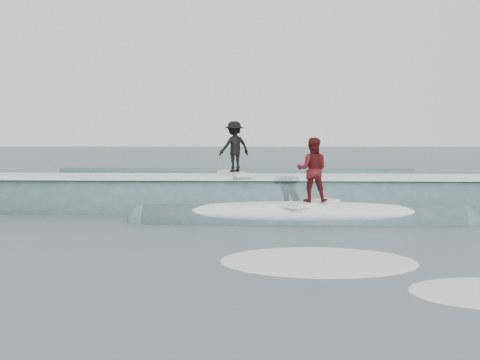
{
  "coord_description": "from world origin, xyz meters",
  "views": [
    {
      "loc": [
        0.55,
        -11.07,
        2.58
      ],
      "look_at": [
        0.0,
        5.18,
        1.1
      ],
      "focal_mm": 40.0,
      "sensor_mm": 36.0,
      "label": 1
    }
  ],
  "objects": [
    {
      "name": "whitewater",
      "position": [
        2.58,
        -0.55,
        0.0
      ],
      "size": [
        17.53,
        5.6,
        0.1
      ],
      "color": "white",
      "rests_on": "ground"
    },
    {
      "name": "ground",
      "position": [
        0.0,
        0.0,
        0.0
      ],
      "size": [
        160.0,
        160.0,
        0.0
      ],
      "primitive_type": "plane",
      "color": "#374951",
      "rests_on": "ground"
    },
    {
      "name": "surfer_red",
      "position": [
        2.08,
        3.98,
        1.42
      ],
      "size": [
        1.76,
        1.84,
        1.91
      ],
      "color": "white",
      "rests_on": "ground"
    },
    {
      "name": "breaking_wave",
      "position": [
        0.25,
        5.88,
        0.04
      ],
      "size": [
        22.54,
        3.89,
        2.21
      ],
      "color": "#335457",
      "rests_on": "ground"
    },
    {
      "name": "far_swells",
      "position": [
        -0.87,
        17.65,
        0.0
      ],
      "size": [
        34.94,
        8.65,
        0.8
      ],
      "color": "#335457",
      "rests_on": "ground"
    },
    {
      "name": "surfer_black",
      "position": [
        -0.22,
        6.18,
        2.01
      ],
      "size": [
        1.26,
        2.06,
        1.73
      ],
      "color": "silver",
      "rests_on": "ground"
    }
  ]
}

